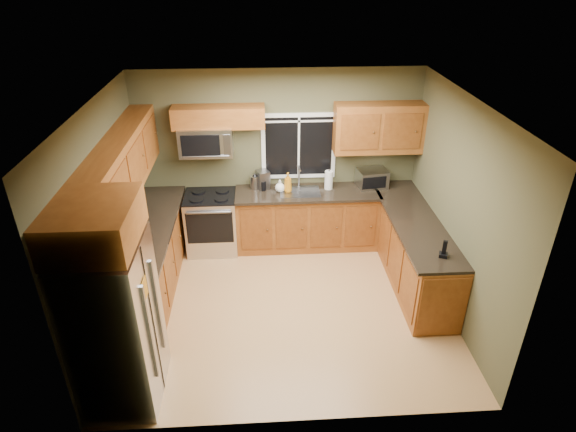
{
  "coord_description": "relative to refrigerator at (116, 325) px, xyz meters",
  "views": [
    {
      "loc": [
        -0.28,
        -5.01,
        4.09
      ],
      "look_at": [
        0.05,
        0.35,
        1.15
      ],
      "focal_mm": 30.0,
      "sensor_mm": 36.0,
      "label": 1
    }
  ],
  "objects": [
    {
      "name": "window",
      "position": [
        2.04,
        3.08,
        0.65
      ],
      "size": [
        1.12,
        0.03,
        1.02
      ],
      "color": "white",
      "rests_on": "back_wall"
    },
    {
      "name": "base_cabinets_peninsula",
      "position": [
        3.54,
        1.84,
        -0.45
      ],
      "size": [
        0.6,
        2.52,
        0.9
      ],
      "color": "brown",
      "rests_on": "ground"
    },
    {
      "name": "base_cabinets_back",
      "position": [
        2.15,
        2.8,
        -0.45
      ],
      "size": [
        2.17,
        0.6,
        0.9
      ],
      "primitive_type": "cube",
      "color": "brown",
      "rests_on": "ground"
    },
    {
      "name": "base_cabinets_left",
      "position": [
        -0.06,
        1.78,
        -0.45
      ],
      "size": [
        0.6,
        2.65,
        0.9
      ],
      "primitive_type": "cube",
      "color": "brown",
      "rests_on": "ground"
    },
    {
      "name": "soap_bottle_a",
      "position": [
        1.86,
        2.8,
        0.19
      ],
      "size": [
        0.14,
        0.14,
        0.3
      ],
      "primitive_type": "imported",
      "rotation": [
        0.0,
        0.0,
        -0.27
      ],
      "color": "#C57712",
      "rests_on": "countertop_back"
    },
    {
      "name": "microwave",
      "position": [
        0.69,
        2.91,
        0.83
      ],
      "size": [
        0.76,
        0.41,
        0.42
      ],
      "color": "#B7B7BC",
      "rests_on": "back_wall"
    },
    {
      "name": "paper_towel_roll",
      "position": [
        2.48,
        2.87,
        0.18
      ],
      "size": [
        0.16,
        0.16,
        0.32
      ],
      "color": "white",
      "rests_on": "countertop_back"
    },
    {
      "name": "front_wall",
      "position": [
        1.74,
        -0.5,
        0.45
      ],
      "size": [
        4.2,
        0.0,
        4.2
      ],
      "primitive_type": "plane",
      "rotation": [
        -1.57,
        0.0,
        0.0
      ],
      "color": "#4C4B2F",
      "rests_on": "ground"
    },
    {
      "name": "toaster_oven",
      "position": [
        3.15,
        2.9,
        0.18
      ],
      "size": [
        0.48,
        0.4,
        0.27
      ],
      "color": "#B7B7BC",
      "rests_on": "countertop_back"
    },
    {
      "name": "upper_cabinet_over_fridge",
      "position": [
        -0.0,
        0.0,
        1.13
      ],
      "size": [
        0.72,
        0.9,
        0.38
      ],
      "primitive_type": "cube",
      "color": "brown",
      "rests_on": "left_wall"
    },
    {
      "name": "floor",
      "position": [
        1.74,
        1.3,
        -0.9
      ],
      "size": [
        4.2,
        4.2,
        0.0
      ],
      "primitive_type": "plane",
      "color": "tan",
      "rests_on": "ground"
    },
    {
      "name": "soap_bottle_c",
      "position": [
        1.74,
        2.81,
        0.13
      ],
      "size": [
        0.15,
        0.15,
        0.19
      ],
      "primitive_type": "imported",
      "rotation": [
        0.0,
        0.0,
        0.0
      ],
      "color": "white",
      "rests_on": "countertop_back"
    },
    {
      "name": "refrigerator",
      "position": [
        0.0,
        0.0,
        0.0
      ],
      "size": [
        0.74,
        0.9,
        1.8
      ],
      "color": "#B7B7BC",
      "rests_on": "ground"
    },
    {
      "name": "cordless_phone",
      "position": [
        3.58,
        0.92,
        0.11
      ],
      "size": [
        0.13,
        0.13,
        0.22
      ],
      "color": "black",
      "rests_on": "countertop_peninsula"
    },
    {
      "name": "sink",
      "position": [
        2.04,
        2.79,
        0.05
      ],
      "size": [
        0.6,
        0.42,
        0.36
      ],
      "color": "slate",
      "rests_on": "countertop_back"
    },
    {
      "name": "countertop_peninsula",
      "position": [
        3.51,
        1.85,
        0.02
      ],
      "size": [
        0.65,
        2.5,
        0.04
      ],
      "primitive_type": "cube",
      "color": "black",
      "rests_on": "base_cabinets_peninsula"
    },
    {
      "name": "countertop_back",
      "position": [
        2.15,
        2.78,
        0.02
      ],
      "size": [
        2.17,
        0.65,
        0.04
      ],
      "primitive_type": "cube",
      "color": "black",
      "rests_on": "base_cabinets_back"
    },
    {
      "name": "kettle",
      "position": [
        1.37,
        2.94,
        0.16
      ],
      "size": [
        0.16,
        0.16,
        0.25
      ],
      "color": "#B7B7BC",
      "rests_on": "countertop_back"
    },
    {
      "name": "countertop_left",
      "position": [
        -0.04,
        1.78,
        0.02
      ],
      "size": [
        0.65,
        2.65,
        0.04
      ],
      "primitive_type": "cube",
      "color": "black",
      "rests_on": "base_cabinets_left"
    },
    {
      "name": "upper_cabinets_back_left",
      "position": [
        0.89,
        2.94,
        1.17
      ],
      "size": [
        1.3,
        0.33,
        0.3
      ],
      "primitive_type": "cube",
      "color": "brown",
      "rests_on": "back_wall"
    },
    {
      "name": "left_wall",
      "position": [
        -0.36,
        1.3,
        0.45
      ],
      "size": [
        0.0,
        3.6,
        3.6
      ],
      "primitive_type": "plane",
      "rotation": [
        1.57,
        0.0,
        1.57
      ],
      "color": "#4C4B2F",
      "rests_on": "ground"
    },
    {
      "name": "upper_cabinets_left",
      "position": [
        -0.2,
        1.78,
        0.96
      ],
      "size": [
        0.33,
        2.65,
        0.72
      ],
      "primitive_type": "cube",
      "color": "brown",
      "rests_on": "left_wall"
    },
    {
      "name": "upper_cabinets_back_right",
      "position": [
        3.19,
        2.94,
        0.96
      ],
      "size": [
        1.3,
        0.33,
        0.72
      ],
      "primitive_type": "cube",
      "color": "brown",
      "rests_on": "back_wall"
    },
    {
      "name": "coffee_maker",
      "position": [
        1.49,
        2.94,
        0.17
      ],
      "size": [
        0.23,
        0.27,
        0.28
      ],
      "color": "slate",
      "rests_on": "countertop_back"
    },
    {
      "name": "right_wall",
      "position": [
        3.84,
        1.3,
        0.45
      ],
      "size": [
        0.0,
        3.6,
        3.6
      ],
      "primitive_type": "plane",
      "rotation": [
        1.57,
        0.0,
        -1.57
      ],
      "color": "#4C4B2F",
      "rests_on": "ground"
    },
    {
      "name": "back_wall",
      "position": [
        1.74,
        3.1,
        0.45
      ],
      "size": [
        4.2,
        0.0,
        4.2
      ],
      "primitive_type": "plane",
      "rotation": [
        1.57,
        0.0,
        0.0
      ],
      "color": "#4C4B2F",
      "rests_on": "ground"
    },
    {
      "name": "ceiling",
      "position": [
        1.74,
        1.3,
        1.8
      ],
      "size": [
        4.2,
        4.2,
        0.0
      ],
      "primitive_type": "plane",
      "rotation": [
        3.14,
        0.0,
        0.0
      ],
      "color": "white",
      "rests_on": "back_wall"
    },
    {
      "name": "range",
      "position": [
        0.69,
        2.77,
        -0.43
      ],
      "size": [
        0.76,
        0.69,
        0.94
      ],
      "color": "#B7B7BC",
      "rests_on": "ground"
    }
  ]
}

